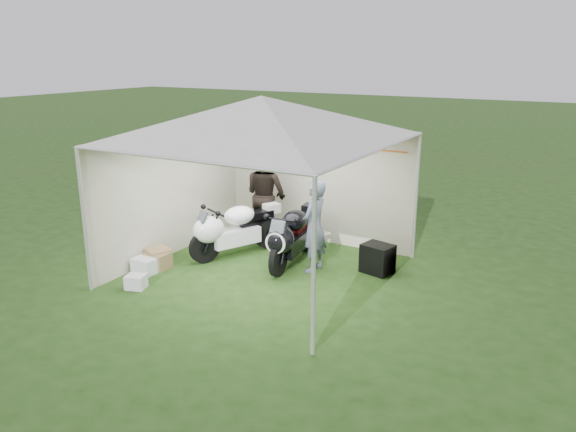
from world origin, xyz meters
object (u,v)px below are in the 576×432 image
(equipment_box, at_px, (377,259))
(crate_2, at_px, (136,282))
(person_blue_jacket, at_px, (314,226))
(canopy_tent, at_px, (263,122))
(crate_1, at_px, (159,258))
(crate_3, at_px, (157,261))
(motorcycle_white, at_px, (232,228))
(motorcycle_black, at_px, (291,235))
(paddock_stand, at_px, (309,241))
(crate_0, at_px, (145,265))
(person_dark_jacket, at_px, (266,195))

(equipment_box, distance_m, crate_2, 4.05)
(person_blue_jacket, bearing_deg, crate_2, -44.67)
(canopy_tent, height_order, crate_2, canopy_tent)
(equipment_box, height_order, crate_1, equipment_box)
(equipment_box, height_order, crate_3, equipment_box)
(motorcycle_white, bearing_deg, crate_1, -102.67)
(crate_1, relative_size, crate_3, 0.86)
(canopy_tent, bearing_deg, crate_3, -154.92)
(canopy_tent, bearing_deg, motorcycle_black, 67.34)
(motorcycle_white, relative_size, paddock_stand, 4.38)
(motorcycle_black, xyz_separation_m, crate_2, (-1.64, -2.18, -0.44))
(paddock_stand, height_order, crate_0, paddock_stand)
(equipment_box, xyz_separation_m, crate_0, (-3.45, -2.02, -0.12))
(person_blue_jacket, relative_size, equipment_box, 3.19)
(motorcycle_white, height_order, paddock_stand, motorcycle_white)
(motorcycle_black, relative_size, person_dark_jacket, 1.05)
(motorcycle_white, distance_m, crate_3, 1.48)
(person_dark_jacket, bearing_deg, crate_2, 95.56)
(person_blue_jacket, relative_size, crate_1, 4.33)
(motorcycle_black, height_order, crate_2, motorcycle_black)
(crate_1, distance_m, crate_3, 0.08)
(motorcycle_black, relative_size, equipment_box, 3.98)
(paddock_stand, distance_m, crate_0, 3.13)
(motorcycle_black, relative_size, person_blue_jacket, 1.25)
(person_blue_jacket, distance_m, crate_0, 2.98)
(crate_1, bearing_deg, canopy_tent, 22.68)
(canopy_tent, height_order, crate_1, canopy_tent)
(motorcycle_white, distance_m, paddock_stand, 1.55)
(person_dark_jacket, xyz_separation_m, person_blue_jacket, (1.58, -0.98, -0.15))
(paddock_stand, xyz_separation_m, crate_3, (-1.84, -2.26, -0.01))
(crate_0, height_order, crate_3, crate_3)
(motorcycle_white, bearing_deg, crate_2, -79.34)
(canopy_tent, xyz_separation_m, person_dark_jacket, (-0.87, 1.46, -1.62))
(motorcycle_white, height_order, crate_3, motorcycle_white)
(canopy_tent, relative_size, person_dark_jacket, 2.98)
(paddock_stand, distance_m, person_dark_jacket, 1.26)
(motorcycle_white, xyz_separation_m, equipment_box, (2.62, 0.59, -0.29))
(motorcycle_black, height_order, equipment_box, motorcycle_black)
(motorcycle_black, bearing_deg, person_blue_jacket, -14.84)
(motorcycle_black, relative_size, crate_0, 5.00)
(person_blue_jacket, xyz_separation_m, crate_3, (-2.44, -1.29, -0.66))
(crate_0, bearing_deg, crate_3, 84.40)
(person_dark_jacket, bearing_deg, crate_3, 84.83)
(canopy_tent, xyz_separation_m, person_blue_jacket, (0.71, 0.48, -1.77))
(crate_1, xyz_separation_m, crate_3, (0.03, -0.08, -0.02))
(motorcycle_white, relative_size, motorcycle_black, 0.92)
(person_blue_jacket, height_order, crate_1, person_blue_jacket)
(motorcycle_white, distance_m, crate_2, 2.10)
(crate_2, distance_m, crate_3, 0.88)
(crate_2, bearing_deg, motorcycle_black, 53.07)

